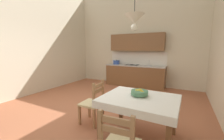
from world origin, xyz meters
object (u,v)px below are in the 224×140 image
object	(u,v)px
kitchen_cabinetry	(135,66)
pendant_lamp	(134,19)
dining_chair_tv_side	(93,103)
dining_table	(139,104)
fruit_bowl	(139,93)

from	to	relation	value
kitchen_cabinetry	pendant_lamp	size ratio (longest dim) A/B	3.10
kitchen_cabinetry	dining_chair_tv_side	bearing A→B (deg)	-86.50
dining_chair_tv_side	dining_table	bearing A→B (deg)	-3.50
kitchen_cabinetry	pendant_lamp	xyz separation A→B (m)	(1.11, -3.49, 1.20)
dining_table	kitchen_cabinetry	bearing A→B (deg)	109.43
dining_table	fruit_bowl	distance (m)	0.21
dining_table	pendant_lamp	world-z (taller)	pendant_lamp
fruit_bowl	pendant_lamp	bearing A→B (deg)	-133.19
kitchen_cabinetry	dining_chair_tv_side	world-z (taller)	kitchen_cabinetry
pendant_lamp	dining_table	bearing A→B (deg)	7.03
kitchen_cabinetry	pendant_lamp	bearing A→B (deg)	-72.38
dining_chair_tv_side	pendant_lamp	world-z (taller)	pendant_lamp
fruit_bowl	pendant_lamp	world-z (taller)	pendant_lamp
dining_table	pendant_lamp	distance (m)	1.43
dining_chair_tv_side	pendant_lamp	distance (m)	1.85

